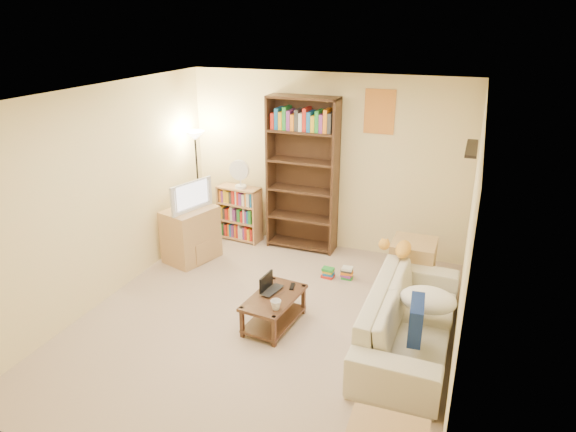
{
  "coord_description": "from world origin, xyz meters",
  "views": [
    {
      "loc": [
        1.95,
        -4.5,
        3.19
      ],
      "look_at": [
        0.04,
        0.63,
        1.05
      ],
      "focal_mm": 32.0,
      "sensor_mm": 36.0,
      "label": 1
    }
  ],
  "objects": [
    {
      "name": "mug",
      "position": [
        0.23,
        -0.24,
        0.41
      ],
      "size": [
        0.18,
        0.18,
        0.1
      ],
      "primitive_type": "imported",
      "rotation": [
        0.0,
        0.0,
        0.32
      ],
      "color": "silver",
      "rests_on": "coffee_table"
    },
    {
      "name": "side_table",
      "position": [
        1.4,
        1.43,
        0.3
      ],
      "size": [
        0.53,
        0.53,
        0.6
      ],
      "primitive_type": "cube",
      "rotation": [
        0.0,
        0.0,
        -0.01
      ],
      "color": "tan",
      "rests_on": "ground"
    },
    {
      "name": "sofa",
      "position": [
        1.55,
        0.15,
        0.31
      ],
      "size": [
        2.14,
        0.89,
        0.62
      ],
      "primitive_type": "imported",
      "rotation": [
        0.0,
        0.0,
        1.56
      ],
      "color": "beige",
      "rests_on": "ground"
    },
    {
      "name": "floor_lamp",
      "position": [
        -1.8,
        1.77,
        1.33
      ],
      "size": [
        0.28,
        0.28,
        1.67
      ],
      "color": "black",
      "rests_on": "ground"
    },
    {
      "name": "short_bookshelf",
      "position": [
        -1.25,
        1.99,
        0.42
      ],
      "size": [
        0.67,
        0.33,
        0.84
      ],
      "rotation": [
        0.0,
        0.0,
        -0.11
      ],
      "color": "tan",
      "rests_on": "ground"
    },
    {
      "name": "laptop_screen",
      "position": [
        -0.01,
        0.08,
        0.47
      ],
      "size": [
        0.04,
        0.27,
        0.18
      ],
      "primitive_type": "cube",
      "rotation": [
        0.0,
        0.0,
        -0.11
      ],
      "color": "white",
      "rests_on": "laptop"
    },
    {
      "name": "coffee_table",
      "position": [
        0.11,
        -0.01,
        0.22
      ],
      "size": [
        0.54,
        0.85,
        0.36
      ],
      "rotation": [
        0.0,
        0.0,
        -0.11
      ],
      "color": "#48281C",
      "rests_on": "ground"
    },
    {
      "name": "laptop",
      "position": [
        0.1,
        0.07,
        0.37
      ],
      "size": [
        0.38,
        0.31,
        0.02
      ],
      "primitive_type": "imported",
      "rotation": [
        0.0,
        0.0,
        1.38
      ],
      "color": "black",
      "rests_on": "coffee_table"
    },
    {
      "name": "tabby_cat",
      "position": [
        1.29,
        0.96,
        0.7
      ],
      "size": [
        0.48,
        0.18,
        0.17
      ],
      "color": "gold",
      "rests_on": "sofa"
    },
    {
      "name": "navy_pillow",
      "position": [
        1.64,
        -0.31,
        0.59
      ],
      "size": [
        0.16,
        0.41,
        0.37
      ],
      "primitive_type": "cube",
      "rotation": [
        0.0,
        0.0,
        1.66
      ],
      "color": "navy",
      "rests_on": "sofa"
    },
    {
      "name": "book_stacks",
      "position": [
        0.49,
        1.3,
        0.08
      ],
      "size": [
        0.4,
        0.18,
        0.17
      ],
      "color": "red",
      "rests_on": "ground"
    },
    {
      "name": "tv_stand",
      "position": [
        -1.58,
        1.13,
        0.37
      ],
      "size": [
        0.68,
        0.81,
        0.74
      ],
      "primitive_type": "cube",
      "rotation": [
        0.0,
        0.0,
        -0.3
      ],
      "color": "tan",
      "rests_on": "ground"
    },
    {
      "name": "television",
      "position": [
        -1.58,
        1.13,
        0.95
      ],
      "size": [
        0.75,
        0.49,
        0.4
      ],
      "primitive_type": "imported",
      "rotation": [
        0.0,
        0.0,
        1.27
      ],
      "color": "black",
      "rests_on": "tv_stand"
    },
    {
      "name": "desk_fan",
      "position": [
        -1.2,
        1.94,
        1.07
      ],
      "size": [
        0.3,
        0.17,
        0.43
      ],
      "color": "white",
      "rests_on": "short_bookshelf"
    },
    {
      "name": "tall_bookshelf",
      "position": [
        -0.27,
        2.05,
        1.16
      ],
      "size": [
        0.99,
        0.34,
        2.2
      ],
      "rotation": [
        0.0,
        0.0,
        -0.01
      ],
      "color": "#3D2617",
      "rests_on": "ground"
    },
    {
      "name": "cream_blanket",
      "position": [
        1.7,
        0.2,
        0.53
      ],
      "size": [
        0.57,
        0.41,
        0.24
      ],
      "primitive_type": "ellipsoid",
      "color": "white",
      "rests_on": "sofa"
    },
    {
      "name": "room",
      "position": [
        0.0,
        0.01,
        1.62
      ],
      "size": [
        4.5,
        4.54,
        2.52
      ],
      "color": "#C0A290",
      "rests_on": "ground"
    },
    {
      "name": "tv_remote",
      "position": [
        0.23,
        0.25,
        0.37
      ],
      "size": [
        0.07,
        0.15,
        0.02
      ],
      "primitive_type": "cube",
      "rotation": [
        0.0,
        0.0,
        0.19
      ],
      "color": "black",
      "rests_on": "coffee_table"
    }
  ]
}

